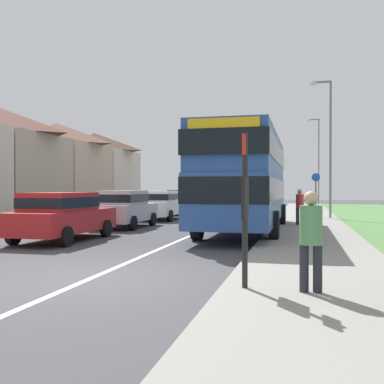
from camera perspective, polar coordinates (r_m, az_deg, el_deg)
ground_plane at (r=8.78m, az=-12.93°, el=-10.78°), size 120.00×120.00×0.00m
lane_marking_centre at (r=16.25m, az=-0.08°, el=-5.55°), size 0.14×60.00×0.01m
pavement_near_side at (r=13.79m, az=15.14°, el=-6.41°), size 3.20×68.00×0.12m
double_decker_bus at (r=17.23m, az=6.85°, el=1.91°), size 2.80×10.21×3.70m
parked_car_red at (r=15.08m, az=-16.29°, el=-2.72°), size 1.96×4.44×1.57m
parked_car_silver at (r=19.52m, az=-8.66°, el=-1.94°), size 1.89×3.95×1.61m
parked_car_white at (r=24.16m, az=-3.95°, el=-1.52°), size 1.92×4.22×1.56m
parked_car_dark_green at (r=29.13m, az=-1.03°, el=-1.14°), size 2.01×4.08×1.60m
pedestrian_at_stop at (r=7.08m, az=14.96°, el=-5.51°), size 0.34×0.34×1.67m
pedestrian_walking_away at (r=19.92m, az=13.63°, el=-1.65°), size 0.34×0.34×1.67m
bus_stop_sign at (r=7.18m, az=6.79°, el=-0.90°), size 0.09×0.52×2.60m
cycle_route_sign at (r=24.90m, az=15.54°, el=-0.18°), size 0.44×0.08×2.52m
street_lamp_mid at (r=25.22m, az=17.05°, el=6.35°), size 1.14×0.20×7.49m
street_lamp_far at (r=44.95m, az=15.78°, el=4.38°), size 1.14×0.20×8.43m
house_terrace_far_side at (r=34.26m, az=-19.84°, el=3.37°), size 6.82×26.66×6.91m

